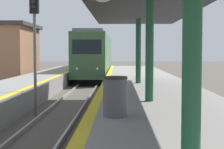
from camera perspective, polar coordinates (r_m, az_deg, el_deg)
name	(u,v)px	position (r m, az deg, el deg)	size (l,w,h in m)	color
train	(95,56)	(37.50, -2.54, 2.89)	(2.72, 20.11, 4.38)	black
signal_mid	(35,30)	(15.47, -11.73, 6.67)	(0.36, 0.31, 5.04)	#595959
trash_bin	(115,96)	(9.10, 0.46, -3.36)	(0.61, 0.61, 0.98)	#4C4C51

